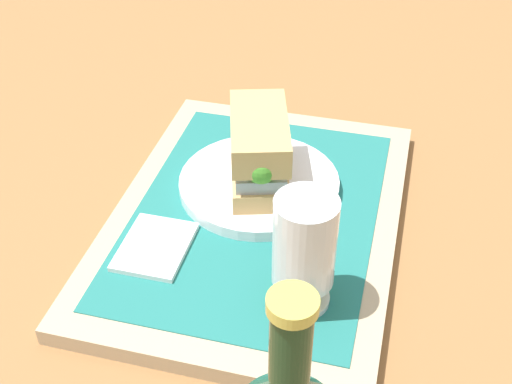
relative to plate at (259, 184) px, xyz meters
name	(u,v)px	position (x,y,z in m)	size (l,w,h in m)	color
ground_plane	(256,226)	(0.04, 0.01, -0.03)	(3.00, 3.00, 0.00)	olive
tray	(256,219)	(0.04, 0.01, -0.02)	(0.44, 0.32, 0.02)	tan
placemat	(256,212)	(0.04, 0.01, -0.01)	(0.38, 0.27, 0.00)	#1E6B66
plate	(259,184)	(0.00, 0.00, 0.00)	(0.19, 0.19, 0.01)	white
sandwich	(259,151)	(0.00, 0.00, 0.05)	(0.14, 0.10, 0.08)	tan
beer_glass	(304,249)	(0.16, 0.08, 0.06)	(0.06, 0.06, 0.12)	silver
napkin_folded	(155,247)	(0.13, -0.08, 0.00)	(0.09, 0.07, 0.01)	white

